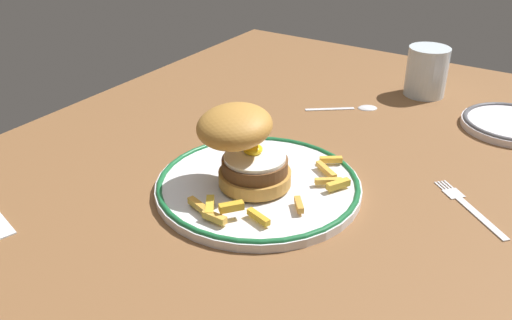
{
  "coord_description": "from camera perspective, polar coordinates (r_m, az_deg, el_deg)",
  "views": [
    {
      "loc": [
        -60.2,
        -34.77,
        39.82
      ],
      "look_at": [
        -5.56,
        0.37,
        4.6
      ],
      "focal_mm": 38.72,
      "sensor_mm": 36.0,
      "label": 1
    }
  ],
  "objects": [
    {
      "name": "burger",
      "position": [
        0.72,
        -1.43,
        1.58
      ],
      "size": [
        12.73,
        13.27,
        11.08
      ],
      "color": "#BB8438",
      "rests_on": "dinner_plate"
    },
    {
      "name": "spoon",
      "position": [
        1.03,
        10.65,
        5.43
      ],
      "size": [
        9.43,
        11.6,
        0.9
      ],
      "color": "silver",
      "rests_on": "ground_plane"
    },
    {
      "name": "fries_pile",
      "position": [
        0.71,
        1.44,
        -3.67
      ],
      "size": [
        22.7,
        15.64,
        1.94
      ],
      "color": "gold",
      "rests_on": "dinner_plate"
    },
    {
      "name": "dinner_plate",
      "position": [
        0.76,
        0.0,
        -2.5
      ],
      "size": [
        28.14,
        28.14,
        1.6
      ],
      "color": "silver",
      "rests_on": "ground_plane"
    },
    {
      "name": "side_plate",
      "position": [
        1.03,
        24.94,
        3.42
      ],
      "size": [
        16.45,
        16.45,
        1.6
      ],
      "color": "silver",
      "rests_on": "ground_plane"
    },
    {
      "name": "water_glass",
      "position": [
        1.11,
        17.17,
        8.39
      ],
      "size": [
        7.73,
        7.73,
        9.34
      ],
      "color": "silver",
      "rests_on": "ground_plane"
    },
    {
      "name": "ground_plane",
      "position": [
        0.81,
        2.35,
        -2.59
      ],
      "size": [
        127.27,
        90.98,
        4.0
      ],
      "primitive_type": "cube",
      "color": "brown"
    },
    {
      "name": "fork",
      "position": [
        0.77,
        21.1,
        -4.47
      ],
      "size": [
        10.55,
        11.72,
        0.36
      ],
      "color": "silver",
      "rests_on": "ground_plane"
    }
  ]
}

